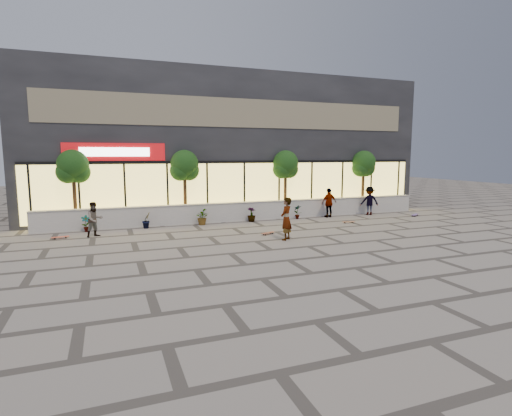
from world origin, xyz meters
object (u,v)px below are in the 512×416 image
object	(u,v)px
skater_left	(95,219)
skateboard_left	(60,237)
tree_west	(73,168)
tree_mideast	(286,166)
tree_midwest	(184,167)
tree_east	(364,165)
skater_right_far	(369,201)
skater_right_near	(329,203)
skateboard_center	(268,233)
skateboard_right_near	(349,222)
skateboard_right_far	(415,215)
skater_center	(286,219)

from	to	relation	value
skater_left	skateboard_left	bearing A→B (deg)	149.85
tree_west	tree_mideast	size ratio (longest dim) A/B	1.00
tree_midwest	tree_east	world-z (taller)	same
skater_right_far	skateboard_left	world-z (taller)	skater_right_far
skater_right_far	skater_right_near	bearing A→B (deg)	15.84
tree_midwest	skateboard_center	bearing A→B (deg)	-59.21
tree_east	tree_west	bearing A→B (deg)	180.00
tree_west	skater_right_near	world-z (taller)	tree_west
tree_west	tree_mideast	xyz separation A→B (m)	(11.50, 0.00, 0.00)
tree_mideast	skateboard_center	distance (m)	6.46
skateboard_right_near	tree_east	bearing A→B (deg)	60.60
tree_west	tree_east	bearing A→B (deg)	0.00
tree_east	skater_right_far	size ratio (longest dim) A/B	2.26
skateboard_right_far	tree_mideast	bearing A→B (deg)	127.22
skater_center	tree_mideast	bearing A→B (deg)	-157.55
tree_midwest	skater_right_near	bearing A→B (deg)	-9.71
skater_left	tree_west	bearing A→B (deg)	82.40
tree_east	skater_right_near	bearing A→B (deg)	-157.13
skater_left	skater_right_near	bearing A→B (deg)	-22.25
skateboard_right_near	skater_right_far	bearing A→B (deg)	50.88
skater_center	skateboard_center	size ratio (longest dim) A/B	2.35
tree_mideast	skater_right_far	distance (m)	5.61
skateboard_right_near	skater_center	bearing A→B (deg)	-137.43
skater_left	skateboard_left	world-z (taller)	skater_left
skateboard_right_near	skateboard_center	bearing A→B (deg)	-151.70
tree_mideast	skater_left	distance (m)	11.09
tree_west	tree_midwest	world-z (taller)	same
tree_west	tree_mideast	distance (m)	11.50
tree_east	skateboard_left	xyz separation A→B (m)	(-17.50, -2.52, -2.91)
tree_west	skateboard_center	size ratio (longest dim) A/B	4.98
skater_right_near	skater_right_far	distance (m)	2.83
skateboard_right_near	skateboard_left	bearing A→B (deg)	-170.07
skater_left	skater_right_near	world-z (taller)	skater_right_near
skater_left	skateboard_center	world-z (taller)	skater_left
skateboard_right_far	skater_left	bearing A→B (deg)	147.50
tree_mideast	skateboard_center	world-z (taller)	tree_mideast
skater_right_far	skateboard_center	xyz separation A→B (m)	(-8.10, -3.47, -0.79)
skater_left	skateboard_center	size ratio (longest dim) A/B	1.99
skateboard_center	skater_center	bearing A→B (deg)	-102.26
skater_right_near	skater_left	bearing A→B (deg)	-0.41
skater_left	skateboard_right_far	distance (m)	17.88
tree_mideast	skateboard_left	distance (m)	12.60
tree_east	skater_right_far	distance (m)	2.59
skateboard_right_far	skateboard_right_near	bearing A→B (deg)	156.44
skater_right_far	skateboard_center	size ratio (longest dim) A/B	2.20
skater_center	skateboard_center	distance (m)	1.63
tree_midwest	tree_mideast	distance (m)	6.00
skateboard_left	skateboard_center	bearing A→B (deg)	-27.30
skateboard_right_near	tree_mideast	bearing A→B (deg)	135.12
skater_right_near	skateboard_right_near	xyz separation A→B (m)	(-0.05, -2.15, -0.79)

